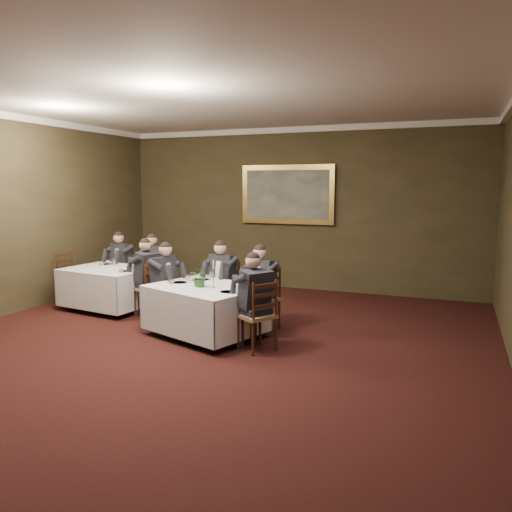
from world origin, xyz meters
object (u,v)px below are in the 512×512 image
Objects in this scene: chair_main_backright at (263,312)px; chair_sec_backleft at (124,284)px; diner_main_endleft at (163,293)px; chair_sec_endleft at (73,289)px; diner_main_endright at (257,314)px; diner_sec_endright at (149,287)px; candlestick at (214,277)px; centerpiece at (200,277)px; table_second at (109,285)px; chair_sec_backright at (155,288)px; diner_main_backright at (263,298)px; chair_sec_endright at (150,300)px; chair_main_endleft at (163,307)px; diner_sec_backleft at (123,273)px; diner_sec_backright at (155,277)px; diner_main_backleft at (223,290)px; chair_main_endright at (257,330)px; painting at (287,195)px; table_main at (206,307)px; chair_main_backleft at (224,303)px.

chair_sec_backleft is at bearing -1.19° from chair_main_backright.
diner_main_endleft is 1.35× the size of chair_sec_endleft.
diner_sec_endright is at bearing 99.38° from diner_main_endright.
candlestick is (3.55, -0.98, 0.64)m from chair_sec_endleft.
centerpiece is 0.73× the size of candlestick.
candlestick is at bearing 2.41° from centerpiece.
table_second is at bearing 103.51° from diner_main_endright.
diner_main_backright is at bearing 154.04° from chair_sec_backright.
chair_sec_backright is 1.00× the size of chair_sec_endright.
candlestick reaches higher than chair_main_endleft.
chair_sec_endright is at bearing -117.70° from diner_main_endleft.
chair_sec_endright is at bearing 14.29° from chair_main_backright.
diner_sec_backright is (0.82, -0.11, 0.00)m from diner_sec_backleft.
chair_sec_endleft is (-2.41, 0.60, 0.00)m from chair_main_endleft.
diner_main_endright is 1.00× the size of diner_sec_endright.
diner_sec_backright reaches higher than chair_sec_endright.
diner_main_backleft is at bearing 107.76° from candlestick.
chair_main_endright is at bearing -96.83° from chair_sec_endright.
table_second is 4.22m from painting.
painting reaches higher than table_main.
chair_main_backleft and chair_main_endright have the same top height.
chair_sec_backleft is (-2.58, 0.72, 0.00)m from chair_main_backleft.
diner_sec_backleft is at bearing 139.25° from chair_sec_endleft.
diner_main_backleft is 1.01m from diner_main_endleft.
chair_sec_backright is 0.74× the size of diner_sec_backright.
chair_sec_endleft is (-1.94, 0.25, 0.00)m from chair_sec_endright.
diner_main_endright and diner_sec_backright have the same top height.
diner_sec_backleft is at bearing 147.61° from centerpiece.
table_main is 1.95× the size of chair_sec_endright.
diner_main_endright reaches higher than table_second.
diner_sec_backleft is (-2.58, 0.70, 0.23)m from chair_main_backleft.
diner_sec_backright is (-2.87, 1.86, 0.00)m from diner_main_endright.
chair_main_backright reaches higher than table_main.
table_second is 2.28m from chair_main_backleft.
chair_main_endright is 0.74× the size of diner_sec_backleft.
diner_sec_backright reaches higher than chair_sec_backright.
diner_main_endleft is at bearing 25.77° from diner_main_backright.
diner_main_backright is 3.55m from diner_sec_backleft.
chair_main_endleft reaches higher than table_main.
chair_main_backleft is 3.43m from painting.
diner_main_endleft is at bearing 103.20° from diner_main_endright.
diner_sec_backright reaches higher than chair_main_backright.
diner_main_backright is 1.00× the size of diner_sec_endright.
diner_main_endleft is 2.20m from diner_sec_backleft.
chair_main_backright is at bearing 169.52° from chair_main_backleft.
diner_sec_backleft reaches higher than candlestick.
diner_sec_backleft is 3.38m from candlestick.
chair_main_endright is (0.29, -0.99, 0.00)m from chair_main_backright.
table_main is 0.93m from diner_main_backright.
chair_main_endright is (1.12, -1.27, 0.00)m from chair_main_backleft.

